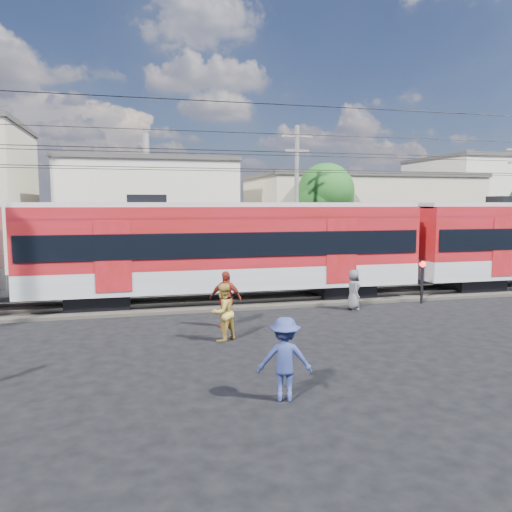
{
  "coord_description": "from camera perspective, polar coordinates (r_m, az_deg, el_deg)",
  "views": [
    {
      "loc": [
        -3.16,
        -12.24,
        4.14
      ],
      "look_at": [
        1.12,
        5.0,
        2.26
      ],
      "focal_mm": 35.0,
      "sensor_mm": 36.0,
      "label": 1
    }
  ],
  "objects": [
    {
      "name": "ground",
      "position": [
        13.31,
        0.51,
        -12.08
      ],
      "size": [
        120.0,
        120.0,
        0.0
      ],
      "primitive_type": "plane",
      "color": "black",
      "rests_on": "ground"
    },
    {
      "name": "track_bed",
      "position": [
        20.89,
        -5.01,
        -5.24
      ],
      "size": [
        70.0,
        3.4,
        0.12
      ],
      "primitive_type": "cube",
      "color": "#2D2823",
      "rests_on": "ground"
    },
    {
      "name": "rail_near",
      "position": [
        20.14,
        -4.67,
        -5.31
      ],
      "size": [
        70.0,
        0.12,
        0.12
      ],
      "primitive_type": "cube",
      "color": "#59544C",
      "rests_on": "track_bed"
    },
    {
      "name": "rail_far",
      "position": [
        21.6,
        -5.32,
        -4.55
      ],
      "size": [
        70.0,
        0.12,
        0.12
      ],
      "primitive_type": "cube",
      "color": "#59544C",
      "rests_on": "track_bed"
    },
    {
      "name": "commuter_train",
      "position": [
        20.71,
        -2.8,
        1.22
      ],
      "size": [
        50.3,
        3.08,
        4.17
      ],
      "color": "black",
      "rests_on": "ground"
    },
    {
      "name": "building_midwest",
      "position": [
        39.26,
        -12.32,
        5.2
      ],
      "size": [
        12.24,
        12.24,
        7.3
      ],
      "color": "beige",
      "rests_on": "ground"
    },
    {
      "name": "building_mideast",
      "position": [
        40.12,
        11.41,
        4.52
      ],
      "size": [
        16.32,
        10.2,
        6.3
      ],
      "color": "tan",
      "rests_on": "ground"
    },
    {
      "name": "building_east",
      "position": [
        50.9,
        23.9,
        5.55
      ],
      "size": [
        10.2,
        10.2,
        8.3
      ],
      "color": "beige",
      "rests_on": "ground"
    },
    {
      "name": "utility_pole_mid",
      "position": [
        28.75,
        4.66,
        6.81
      ],
      "size": [
        1.8,
        0.24,
        8.5
      ],
      "color": "slate",
      "rests_on": "ground"
    },
    {
      "name": "tree_near",
      "position": [
        32.76,
        8.24,
        6.9
      ],
      "size": [
        3.82,
        3.64,
        6.72
      ],
      "color": "#382619",
      "rests_on": "ground"
    },
    {
      "name": "pedestrian_b",
      "position": [
        15.15,
        -3.81,
        -6.42
      ],
      "size": [
        1.08,
        1.02,
        1.75
      ],
      "primitive_type": "imported",
      "rotation": [
        0.0,
        0.0,
        3.73
      ],
      "color": "#B89539",
      "rests_on": "ground"
    },
    {
      "name": "pedestrian_c",
      "position": [
        10.7,
        3.31,
        -11.66
      ],
      "size": [
        1.28,
        0.94,
        1.78
      ],
      "primitive_type": "imported",
      "rotation": [
        0.0,
        0.0,
        2.88
      ],
      "color": "navy",
      "rests_on": "ground"
    },
    {
      "name": "pedestrian_d",
      "position": [
        16.8,
        -3.49,
        -4.93
      ],
      "size": [
        1.19,
        0.95,
        1.89
      ],
      "primitive_type": "imported",
      "rotation": [
        0.0,
        0.0,
        -0.52
      ],
      "color": "maroon",
      "rests_on": "ground"
    },
    {
      "name": "pedestrian_e",
      "position": [
        19.87,
        11.07,
        -3.8
      ],
      "size": [
        0.58,
        0.82,
        1.57
      ],
      "primitive_type": "imported",
      "rotation": [
        0.0,
        0.0,
        1.46
      ],
      "color": "#4A4A4F",
      "rests_on": "ground"
    },
    {
      "name": "crossing_signal",
      "position": [
        21.7,
        18.48,
        -1.91
      ],
      "size": [
        0.26,
        0.26,
        1.81
      ],
      "color": "black",
      "rests_on": "ground"
    }
  ]
}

